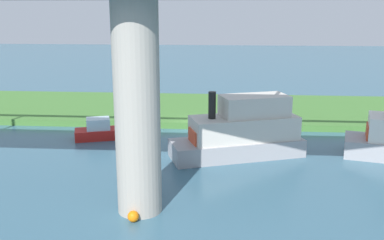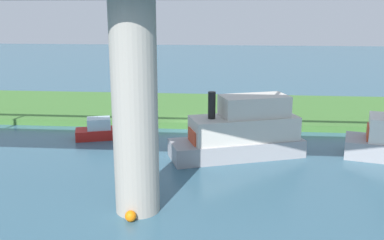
% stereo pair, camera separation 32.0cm
% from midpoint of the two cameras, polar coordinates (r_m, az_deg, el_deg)
% --- Properties ---
extents(ground_plane, '(160.00, 160.00, 0.00)m').
position_cam_midpoint_polar(ground_plane, '(34.13, 0.72, -1.22)').
color(ground_plane, '#386075').
extents(grassy_bank, '(80.00, 12.00, 0.50)m').
position_cam_midpoint_polar(grassy_bank, '(39.89, 1.30, 1.40)').
color(grassy_bank, '#427533').
rests_on(grassy_bank, ground).
extents(bridge_pylon, '(2.00, 2.00, 9.38)m').
position_cam_midpoint_polar(bridge_pylon, '(19.54, -7.49, 1.16)').
color(bridge_pylon, '#9E998E').
rests_on(bridge_pylon, ground).
extents(person_on_bank, '(0.50, 0.50, 1.39)m').
position_cam_midpoint_polar(person_on_bank, '(35.52, 4.14, 1.35)').
color(person_on_bank, '#2D334C').
rests_on(person_on_bank, grassy_bank).
extents(mooring_post, '(0.20, 0.20, 0.91)m').
position_cam_midpoint_polar(mooring_post, '(35.00, 4.57, 0.74)').
color(mooring_post, brown).
rests_on(mooring_post, grassy_bank).
extents(houseboat_blue, '(8.64, 5.32, 4.19)m').
position_cam_midpoint_polar(houseboat_blue, '(27.83, 6.01, -1.55)').
color(houseboat_blue, '#99999E').
rests_on(houseboat_blue, ground).
extents(motorboat_white, '(4.73, 2.87, 1.49)m').
position_cam_midpoint_polar(motorboat_white, '(32.37, -11.36, -1.38)').
color(motorboat_white, red).
rests_on(motorboat_white, ground).
extents(marker_buoy, '(0.50, 0.50, 0.50)m').
position_cam_midpoint_polar(marker_buoy, '(19.98, -8.00, -12.11)').
color(marker_buoy, orange).
rests_on(marker_buoy, ground).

